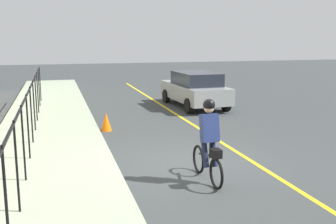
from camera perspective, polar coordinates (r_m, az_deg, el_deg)
ground_plane at (r=10.09m, az=2.92°, el=-7.30°), size 80.00×80.00×0.00m
lane_line_centre at (r=10.69m, az=11.12°, el=-6.44°), size 36.00×0.12×0.01m
sidewalk at (r=9.59m, az=-16.93°, el=-8.27°), size 40.00×3.20×0.15m
iron_fence at (r=10.27m, az=-19.44°, el=-0.05°), size 19.19×0.04×1.60m
cyclist_lead at (r=8.62m, az=5.83°, el=-4.15°), size 1.71×0.36×1.83m
patrol_sedan at (r=18.07m, az=3.86°, el=3.33°), size 4.47×2.08×1.58m
traffic_cone_near at (r=13.60m, az=-8.80°, el=-1.37°), size 0.36×0.36×0.62m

